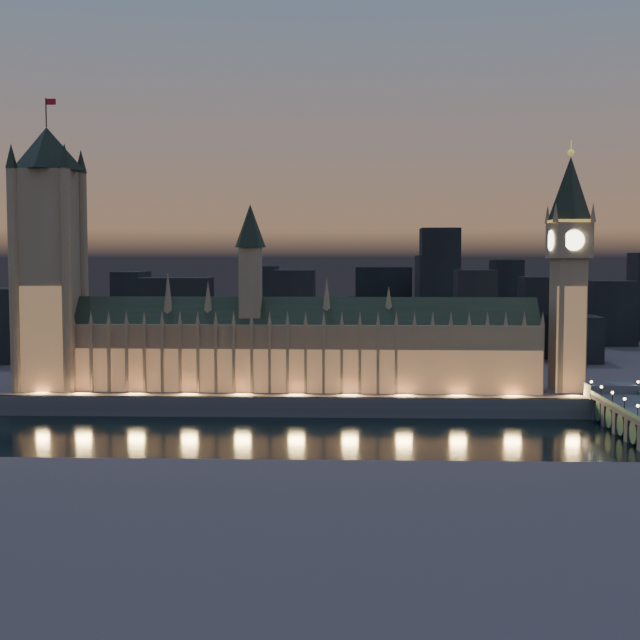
{
  "coord_description": "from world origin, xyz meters",
  "views": [
    {
      "loc": [
        18.35,
        -310.79,
        63.6
      ],
      "look_at": [
        5.0,
        55.0,
        38.0
      ],
      "focal_mm": 50.0,
      "sensor_mm": 36.0,
      "label": 1
    }
  ],
  "objects": [
    {
      "name": "north_bank",
      "position": [
        0.0,
        520.0,
        4.0
      ],
      "size": [
        2000.0,
        960.0,
        8.0
      ],
      "primitive_type": "cube",
      "color": "#453D3E",
      "rests_on": "ground"
    },
    {
      "name": "city_backdrop",
      "position": [
        40.76,
        246.54,
        30.85
      ],
      "size": [
        480.68,
        215.63,
        75.77
      ],
      "color": "black",
      "rests_on": "north_bank"
    },
    {
      "name": "ground_plane",
      "position": [
        0.0,
        0.0,
        0.0
      ],
      "size": [
        2000.0,
        2000.0,
        0.0
      ],
      "primitive_type": "plane",
      "color": "black",
      "rests_on": "ground"
    },
    {
      "name": "victoria_tower",
      "position": [
        -110.0,
        61.92,
        68.67
      ],
      "size": [
        31.68,
        31.68,
        122.22
      ],
      "color": "#917155",
      "rests_on": "north_bank"
    },
    {
      "name": "palace_of_westminster",
      "position": [
        -5.38,
        61.74,
        26.37
      ],
      "size": [
        202.0,
        23.36,
        78.0
      ],
      "color": "#917155",
      "rests_on": "north_bank"
    },
    {
      "name": "elizabeth_tower",
      "position": [
        108.0,
        61.92,
        65.73
      ],
      "size": [
        18.0,
        18.0,
        103.76
      ],
      "color": "#917155",
      "rests_on": "north_bank"
    },
    {
      "name": "embankment_wall",
      "position": [
        0.0,
        41.0,
        4.0
      ],
      "size": [
        2000.0,
        2.5,
        8.0
      ],
      "primitive_type": "cube",
      "color": "#474654",
      "rests_on": "ground"
    }
  ]
}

